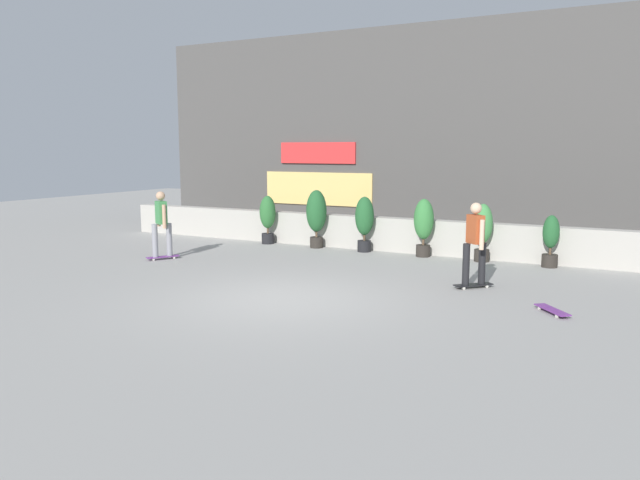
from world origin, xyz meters
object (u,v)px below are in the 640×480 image
potted_plant_1 (316,214)px  skater_foreground (161,222)px  potted_plant_0 (268,216)px  skateboard_near_camera (552,310)px  potted_plant_2 (364,220)px  potted_plant_5 (551,239)px  potted_plant_4 (483,229)px  skater_far_right (475,241)px  potted_plant_3 (424,223)px

potted_plant_1 → skater_foreground: (-2.53, -3.41, -0.00)m
potted_plant_0 → skateboard_near_camera: size_ratio=1.87×
skateboard_near_camera → skater_foreground: bearing=174.5°
potted_plant_2 → potted_plant_0: bearing=180.0°
potted_plant_2 → potted_plant_5: size_ratio=1.21×
potted_plant_4 → potted_plant_1: bearing=180.0°
skater_far_right → skateboard_near_camera: skater_far_right is taller
potted_plant_0 → potted_plant_4: size_ratio=0.98×
potted_plant_1 → skater_foreground: bearing=-126.5°
potted_plant_0 → skater_foreground: size_ratio=0.82×
potted_plant_0 → potted_plant_5: (7.76, 0.00, -0.14)m
potted_plant_3 → potted_plant_0: bearing=180.0°
potted_plant_0 → potted_plant_2: potted_plant_2 is taller
potted_plant_2 → skater_far_right: bearing=-39.3°
potted_plant_1 → potted_plant_0: bearing=180.0°
potted_plant_2 → skater_far_right: (3.67, -3.00, 0.09)m
potted_plant_4 → skater_foreground: (-7.11, -3.41, 0.13)m
potted_plant_3 → skateboard_near_camera: size_ratio=1.99×
potted_plant_1 → potted_plant_2: (1.45, 0.00, -0.09)m
potted_plant_1 → potted_plant_2: potted_plant_1 is taller
potted_plant_5 → skater_far_right: skater_far_right is taller
skater_foreground → potted_plant_2: bearing=40.6°
skateboard_near_camera → skater_far_right: bearing=141.6°
potted_plant_0 → skater_far_right: skater_far_right is taller
skater_foreground → potted_plant_4: bearing=25.6°
potted_plant_0 → skater_foreground: 3.54m
potted_plant_5 → potted_plant_3: bearing=180.0°
potted_plant_1 → potted_plant_5: bearing=0.0°
potted_plant_1 → skater_foreground: 4.25m
potted_plant_1 → potted_plant_4: bearing=0.0°
potted_plant_4 → potted_plant_0: bearing=180.0°
potted_plant_1 → potted_plant_5: size_ratio=1.32×
potted_plant_2 → skateboard_near_camera: 6.89m
potted_plant_2 → skater_foreground: (-3.98, -3.41, 0.09)m
skateboard_near_camera → potted_plant_2: bearing=141.0°
potted_plant_5 → potted_plant_1: bearing=180.0°
potted_plant_1 → potted_plant_2: 1.46m
potted_plant_4 → skateboard_near_camera: potted_plant_4 is taller
skater_far_right → skateboard_near_camera: 2.27m
skater_foreground → skateboard_near_camera: size_ratio=2.28×
skater_foreground → potted_plant_0: bearing=74.8°
potted_plant_0 → skateboard_near_camera: bearing=-27.2°
skater_foreground → skater_far_right: bearing=3.1°
potted_plant_0 → potted_plant_2: (3.05, 0.00, 0.06)m
potted_plant_1 → skater_foreground: skater_foreground is taller
potted_plant_1 → potted_plant_4: size_ratio=1.14×
potted_plant_0 → skater_far_right: 7.37m
potted_plant_3 → skater_far_right: size_ratio=0.87×
potted_plant_2 → potted_plant_5: bearing=0.0°
potted_plant_1 → potted_plant_5: (6.16, 0.00, -0.29)m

